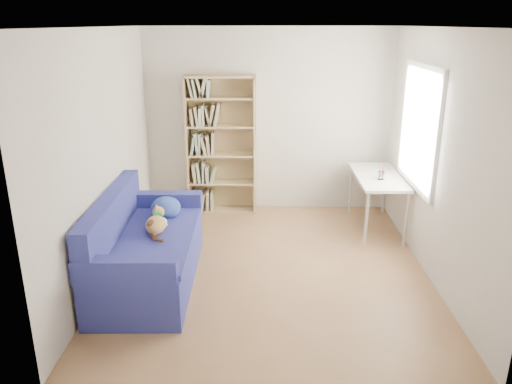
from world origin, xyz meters
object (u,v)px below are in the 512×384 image
sofa (145,250)px  bookshelf (221,151)px  pen_cup (381,174)px  desk (378,180)px

sofa → bookshelf: bookshelf is taller
bookshelf → pen_cup: 2.26m
bookshelf → desk: size_ratio=1.54×
sofa → bookshelf: (0.65, 2.13, 0.54)m
bookshelf → desk: 2.22m
desk → bookshelf: bearing=162.7°
sofa → desk: 3.14m
desk → pen_cup: 0.22m
bookshelf → pen_cup: (2.10, -0.83, -0.09)m
bookshelf → desk: bookshelf is taller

